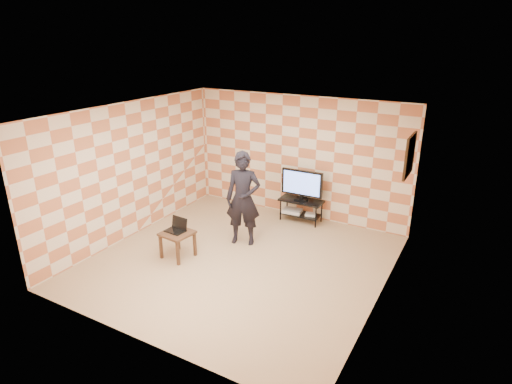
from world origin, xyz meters
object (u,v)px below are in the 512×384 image
person (243,199)px  tv (302,184)px  side_table (177,237)px  tv_stand (301,206)px

person → tv: bearing=49.8°
side_table → person: person is taller
tv_stand → person: (-0.57, -1.50, 0.56)m
side_table → tv_stand: bearing=63.1°
tv_stand → tv: size_ratio=1.03×
tv → side_table: 2.96m
side_table → person: size_ratio=0.31×
tv_stand → person: 1.70m
tv → person: bearing=-111.0°
tv_stand → side_table: size_ratio=1.65×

